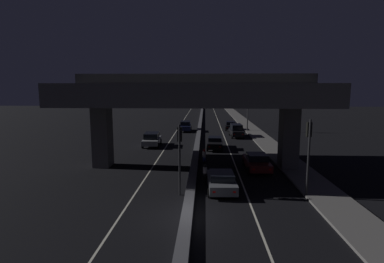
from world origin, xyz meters
TOP-DOWN VIEW (x-y plane):
  - ground_plane at (0.00, 0.00)m, footprint 200.00×200.00m
  - lane_line_left_inner at (-3.78, 35.00)m, footprint 0.12×126.00m
  - lane_line_right_inner at (3.78, 35.00)m, footprint 0.12×126.00m
  - median_divider at (0.00, 35.00)m, footprint 0.63×126.00m
  - sidewalk_right at (8.96, 28.00)m, footprint 2.82×126.00m
  - elevated_overpass at (0.00, 10.72)m, footprint 21.03×12.37m
  - traffic_light_left_of_median at (-0.71, 3.57)m, footprint 0.30×0.49m
  - traffic_light_right_of_median at (7.66, 3.57)m, footprint 0.30×0.49m
  - street_lamp at (7.51, 33.34)m, footprint 2.68×0.32m
  - car_grey_lead at (2.11, 4.41)m, footprint 2.11×4.23m
  - car_dark_red_second at (5.48, 9.95)m, footprint 2.08×4.62m
  - car_black_third at (2.12, 18.90)m, footprint 1.99×4.69m
  - car_black_fourth at (5.52, 27.70)m, footprint 1.97×4.74m
  - car_black_fifth at (5.31, 35.00)m, footprint 1.99×4.38m
  - car_silver_lead_oncoming at (-5.58, 20.28)m, footprint 2.19×4.32m
  - car_dark_blue_second_oncoming at (-2.26, 33.11)m, footprint 2.01×4.25m
  - motorcycle_black_filtering_near at (0.98, 6.45)m, footprint 0.34×1.97m
  - motorcycle_blue_filtering_mid at (0.89, 11.79)m, footprint 0.33×1.97m
  - pedestrian_on_sidewalk at (8.27, 13.11)m, footprint 0.39×0.39m

SIDE VIEW (x-z plane):
  - ground_plane at x=0.00m, z-range 0.00..0.00m
  - lane_line_left_inner at x=-3.78m, z-range 0.00..0.00m
  - lane_line_right_inner at x=3.78m, z-range 0.00..0.00m
  - sidewalk_right at x=8.96m, z-range 0.00..0.16m
  - median_divider at x=0.00m, z-range 0.00..0.39m
  - motorcycle_black_filtering_near at x=0.98m, z-range -0.10..1.27m
  - motorcycle_blue_filtering_mid at x=0.89m, z-range -0.11..1.33m
  - car_grey_lead at x=2.11m, z-range 0.03..1.41m
  - car_dark_red_second at x=5.48m, z-range 0.01..1.48m
  - car_black_third at x=2.12m, z-range 0.02..1.47m
  - car_black_fifth at x=5.31m, z-range 0.02..1.49m
  - car_dark_blue_second_oncoming at x=-2.26m, z-range 0.03..1.71m
  - car_silver_lead_oncoming at x=-5.58m, z-range 0.04..1.70m
  - car_black_fourth at x=5.52m, z-range 0.01..1.89m
  - pedestrian_on_sidewalk at x=8.27m, z-range 0.15..1.84m
  - traffic_light_left_of_median at x=-0.71m, z-range 0.87..5.66m
  - traffic_light_right_of_median at x=7.66m, z-range 0.93..6.09m
  - street_lamp at x=7.51m, z-range 0.76..8.57m
  - elevated_overpass at x=0.00m, z-range 2.21..10.56m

